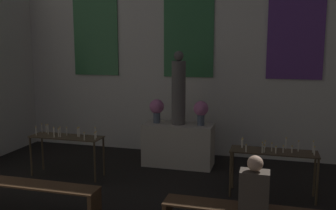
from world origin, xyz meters
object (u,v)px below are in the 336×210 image
at_px(candle_rack_right, 273,157).
at_px(statue, 179,90).
at_px(flower_vase_left, 157,108).
at_px(pew_back_left, 23,190).
at_px(person_seated, 254,186).
at_px(flower_vase_right, 201,110).
at_px(altar, 178,145).
at_px(candle_rack_left, 67,141).

bearing_deg(candle_rack_right, statue, 147.78).
bearing_deg(flower_vase_left, statue, -0.00).
distance_m(candle_rack_right, pew_back_left, 3.90).
bearing_deg(flower_vase_left, person_seated, -52.67).
bearing_deg(flower_vase_right, statue, -180.00).
distance_m(altar, statue, 1.12).
relative_size(flower_vase_left, person_seated, 0.73).
distance_m(statue, flower_vase_right, 0.60).
distance_m(candle_rack_left, candle_rack_right, 3.74).
bearing_deg(candle_rack_right, altar, 147.78).
height_order(altar, statue, statue).
height_order(statue, flower_vase_right, statue).
bearing_deg(flower_vase_left, pew_back_left, -114.06).
height_order(flower_vase_left, candle_rack_right, flower_vase_left).
bearing_deg(candle_rack_right, flower_vase_right, 140.10).
xyz_separation_m(flower_vase_right, person_seated, (1.18, -2.75, -0.43)).
height_order(statue, pew_back_left, statue).
distance_m(flower_vase_left, candle_rack_right, 2.66).
bearing_deg(candle_rack_left, person_seated, -24.13).
relative_size(candle_rack_left, candle_rack_right, 1.00).
height_order(altar, flower_vase_left, flower_vase_left).
xyz_separation_m(statue, candle_rack_left, (-1.87, -1.18, -0.88)).
xyz_separation_m(altar, flower_vase_left, (-0.46, 0.00, 0.74)).
xyz_separation_m(altar, candle_rack_left, (-1.87, -1.18, 0.24)).
bearing_deg(pew_back_left, candle_rack_right, 23.81).
height_order(statue, candle_rack_left, statue).
relative_size(altar, pew_back_left, 0.60).
xyz_separation_m(flower_vase_right, pew_back_left, (-2.15, -2.75, -0.83)).
xyz_separation_m(pew_back_left, person_seated, (3.32, -0.00, 0.40)).
bearing_deg(flower_vase_right, altar, -180.00).
bearing_deg(flower_vase_left, altar, -0.00).
height_order(flower_vase_right, candle_rack_right, flower_vase_right).
distance_m(altar, flower_vase_left, 0.87).
xyz_separation_m(flower_vase_left, person_seated, (2.10, -2.75, -0.43)).
bearing_deg(pew_back_left, person_seated, -0.00).
height_order(statue, person_seated, statue).
xyz_separation_m(candle_rack_left, candle_rack_right, (3.74, -0.00, -0.00)).
height_order(flower_vase_right, pew_back_left, flower_vase_right).
height_order(candle_rack_right, pew_back_left, candle_rack_right).
bearing_deg(flower_vase_left, flower_vase_right, 0.00).
bearing_deg(candle_rack_left, candle_rack_right, -0.00).
distance_m(altar, candle_rack_left, 2.22).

